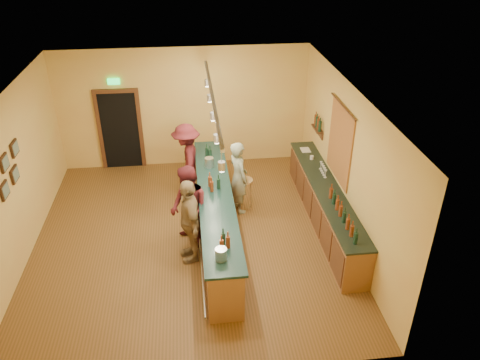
{
  "coord_description": "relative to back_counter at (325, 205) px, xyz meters",
  "views": [
    {
      "loc": [
        0.12,
        -8.17,
        6.03
      ],
      "look_at": [
        1.1,
        0.2,
        1.23
      ],
      "focal_mm": 35.0,
      "sensor_mm": 36.0,
      "label": 1
    }
  ],
  "objects": [
    {
      "name": "ceiling",
      "position": [
        -2.97,
        -0.18,
        2.71
      ],
      "size": [
        6.5,
        7.0,
        0.02
      ],
      "primitive_type": "cube",
      "color": "silver",
      "rests_on": "wall_back"
    },
    {
      "name": "wall_front",
      "position": [
        -2.97,
        -3.68,
        1.11
      ],
      "size": [
        6.5,
        0.02,
        3.2
      ],
      "primitive_type": "cube",
      "color": "#E0A654",
      "rests_on": "floor"
    },
    {
      "name": "tapestry",
      "position": [
        0.26,
        0.22,
        1.36
      ],
      "size": [
        0.03,
        1.4,
        1.6
      ],
      "primitive_type": "cube",
      "color": "maroon",
      "rests_on": "wall_right"
    },
    {
      "name": "wall_right",
      "position": [
        0.28,
        -0.18,
        1.11
      ],
      "size": [
        0.02,
        7.0,
        3.2
      ],
      "primitive_type": "cube",
      "color": "#E0A654",
      "rests_on": "floor"
    },
    {
      "name": "bar_stool",
      "position": [
        -1.68,
        0.8,
        0.15
      ],
      "size": [
        0.38,
        0.38,
        0.78
      ],
      "rotation": [
        0.0,
        0.0,
        -0.14
      ],
      "color": "tan",
      "rests_on": "floor"
    },
    {
      "name": "wall_left",
      "position": [
        -6.22,
        -0.18,
        1.11
      ],
      "size": [
        0.02,
        7.0,
        3.2
      ],
      "primitive_type": "cube",
      "color": "#E0A654",
      "rests_on": "floor"
    },
    {
      "name": "bartender",
      "position": [
        -1.82,
        0.78,
        0.38
      ],
      "size": [
        0.6,
        0.73,
        1.73
      ],
      "primitive_type": "imported",
      "rotation": [
        0.0,
        0.0,
        1.92
      ],
      "color": "gray",
      "rests_on": "floor"
    },
    {
      "name": "floor",
      "position": [
        -2.97,
        -0.18,
        -0.49
      ],
      "size": [
        7.0,
        7.0,
        0.0
      ],
      "primitive_type": "plane",
      "color": "brown",
      "rests_on": "ground"
    },
    {
      "name": "pendant_track",
      "position": [
        -2.41,
        -0.18,
        2.5
      ],
      "size": [
        0.11,
        4.6,
        0.5
      ],
      "color": "silver",
      "rests_on": "ceiling"
    },
    {
      "name": "back_counter",
      "position": [
        0.0,
        0.0,
        0.0
      ],
      "size": [
        0.6,
        4.55,
        1.27
      ],
      "color": "brown",
      "rests_on": "floor"
    },
    {
      "name": "customer_a",
      "position": [
        -2.96,
        -0.43,
        0.42
      ],
      "size": [
        0.96,
        1.07,
        1.8
      ],
      "primitive_type": "imported",
      "rotation": [
        0.0,
        0.0,
        -1.18
      ],
      "color": "#59191E",
      "rests_on": "floor"
    },
    {
      "name": "customer_c",
      "position": [
        -2.96,
        1.7,
        0.42
      ],
      "size": [
        0.75,
        1.21,
        1.81
      ],
      "primitive_type": "imported",
      "rotation": [
        0.0,
        0.0,
        -1.64
      ],
      "color": "#59191E",
      "rests_on": "floor"
    },
    {
      "name": "doorway",
      "position": [
        -4.67,
        3.3,
        0.64
      ],
      "size": [
        1.15,
        0.09,
        2.48
      ],
      "color": "black",
      "rests_on": "wall_back"
    },
    {
      "name": "tasting_bar",
      "position": [
        -2.41,
        -0.18,
        0.12
      ],
      "size": [
        0.73,
        5.1,
        1.38
      ],
      "color": "brown",
      "rests_on": "floor"
    },
    {
      "name": "bottle_shelf",
      "position": [
        0.2,
        1.72,
        1.18
      ],
      "size": [
        0.17,
        0.55,
        0.54
      ],
      "color": "#512D18",
      "rests_on": "wall_right"
    },
    {
      "name": "customer_b",
      "position": [
        -2.96,
        -0.84,
        0.4
      ],
      "size": [
        0.62,
        1.1,
        1.77
      ],
      "primitive_type": "imported",
      "rotation": [
        0.0,
        0.0,
        -1.38
      ],
      "color": "#997A51",
      "rests_on": "floor"
    },
    {
      "name": "wall_back",
      "position": [
        -2.97,
        3.32,
        1.11
      ],
      "size": [
        6.5,
        0.02,
        3.2
      ],
      "primitive_type": "cube",
      "color": "#E0A654",
      "rests_on": "floor"
    }
  ]
}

